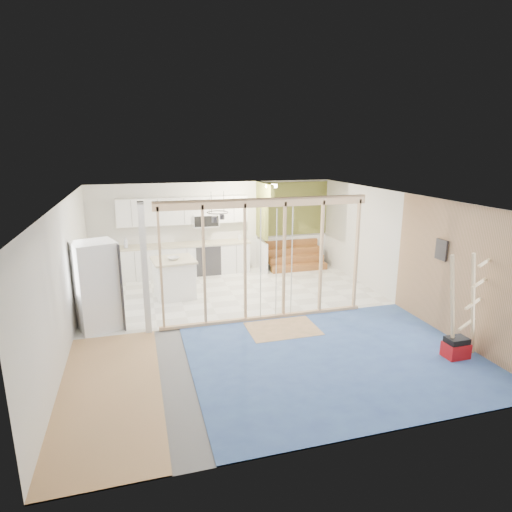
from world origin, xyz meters
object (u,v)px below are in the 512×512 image
object	(u,v)px
island	(174,278)
toolbox	(456,348)
ladder	(466,306)
fridge	(97,286)

from	to	relation	value
island	toolbox	size ratio (longest dim) A/B	2.65
ladder	fridge	bearing A→B (deg)	134.56
toolbox	island	bearing A→B (deg)	133.87
island	ladder	bearing A→B (deg)	-51.17
fridge	island	xyz separation A→B (m)	(1.62, 1.46, -0.42)
fridge	toolbox	bearing A→B (deg)	-45.58
fridge	island	world-z (taller)	fridge
ladder	toolbox	bearing A→B (deg)	149.65
toolbox	ladder	bearing A→B (deg)	-11.98
toolbox	ladder	size ratio (longest dim) A/B	0.22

